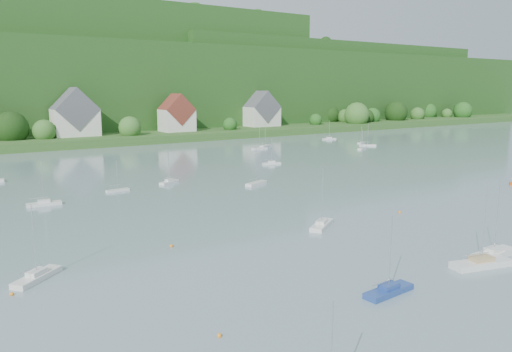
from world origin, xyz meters
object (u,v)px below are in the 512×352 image
at_px(near_sailboat_6, 37,276).
at_px(near_sailboat_2, 481,263).
at_px(near_sailboat_3, 322,224).
at_px(near_sailboat_4, 494,253).
at_px(near_sailboat_1, 389,290).

bearing_deg(near_sailboat_6, near_sailboat_2, -69.53).
distance_m(near_sailboat_3, near_sailboat_6, 39.58).
bearing_deg(near_sailboat_4, near_sailboat_6, 154.69).
bearing_deg(near_sailboat_1, near_sailboat_6, 137.01).
distance_m(near_sailboat_3, near_sailboat_4, 23.63).
relative_size(near_sailboat_2, near_sailboat_6, 1.22).
relative_size(near_sailboat_1, near_sailboat_3, 0.91).
bearing_deg(near_sailboat_3, near_sailboat_2, -112.09).
height_order(near_sailboat_3, near_sailboat_6, near_sailboat_3).
bearing_deg(near_sailboat_1, near_sailboat_2, -6.33).
bearing_deg(near_sailboat_4, near_sailboat_2, -165.07).
distance_m(near_sailboat_1, near_sailboat_2, 15.01).
bearing_deg(near_sailboat_6, near_sailboat_4, -65.98).
bearing_deg(near_sailboat_6, near_sailboat_3, -42.60).
relative_size(near_sailboat_2, near_sailboat_3, 1.14).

